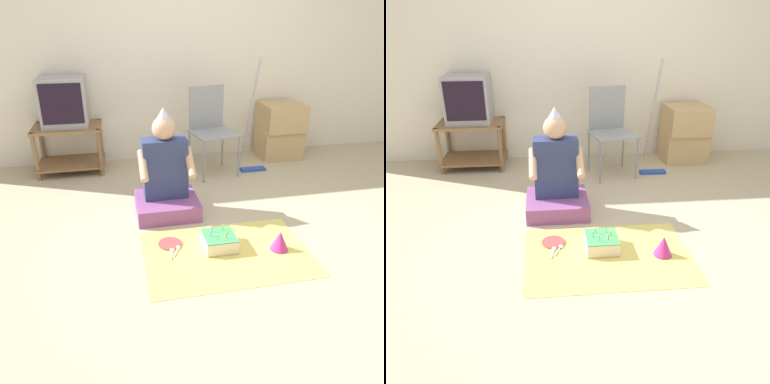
# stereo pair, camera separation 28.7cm
# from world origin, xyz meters

# --- Properties ---
(ground_plane) EXTENTS (16.00, 16.00, 0.00)m
(ground_plane) POSITION_xyz_m (0.00, 0.00, 0.00)
(ground_plane) COLOR tan
(wall_back) EXTENTS (6.40, 0.06, 2.55)m
(wall_back) POSITION_xyz_m (0.00, 2.05, 1.27)
(wall_back) COLOR silver
(wall_back) RESTS_ON ground_plane
(tv_stand) EXTENTS (0.72, 0.50, 0.51)m
(tv_stand) POSITION_xyz_m (-1.38, 1.77, 0.31)
(tv_stand) COLOR olive
(tv_stand) RESTS_ON ground_plane
(tv) EXTENTS (0.47, 0.40, 0.50)m
(tv) POSITION_xyz_m (-1.38, 1.79, 0.77)
(tv) COLOR #99999E
(tv) RESTS_ON tv_stand
(folding_chair) EXTENTS (0.53, 0.50, 0.92)m
(folding_chair) POSITION_xyz_m (0.12, 1.45, 0.53)
(folding_chair) COLOR gray
(folding_chair) RESTS_ON ground_plane
(cardboard_box_stack) EXTENTS (0.49, 0.48, 0.65)m
(cardboard_box_stack) POSITION_xyz_m (1.06, 1.75, 0.33)
(cardboard_box_stack) COLOR tan
(cardboard_box_stack) RESTS_ON ground_plane
(dust_mop) EXTENTS (0.28, 0.45, 1.21)m
(dust_mop) POSITION_xyz_m (0.60, 1.47, 0.35)
(dust_mop) COLOR #2D4CB2
(dust_mop) RESTS_ON ground_plane
(person_seated) EXTENTS (0.53, 0.49, 0.92)m
(person_seated) POSITION_xyz_m (-0.49, 0.59, 0.30)
(person_seated) COLOR #8C4C8C
(person_seated) RESTS_ON ground_plane
(party_cloth) EXTENTS (1.20, 0.81, 0.01)m
(party_cloth) POSITION_xyz_m (-0.16, -0.16, 0.00)
(party_cloth) COLOR #EAD666
(party_cloth) RESTS_ON ground_plane
(birthday_cake) EXTENTS (0.24, 0.24, 0.16)m
(birthday_cake) POSITION_xyz_m (-0.19, -0.06, 0.06)
(birthday_cake) COLOR #F4E0C6
(birthday_cake) RESTS_ON party_cloth
(party_hat_blue) EXTENTS (0.14, 0.14, 0.15)m
(party_hat_blue) POSITION_xyz_m (0.24, -0.18, 0.08)
(party_hat_blue) COLOR #CC338C
(party_hat_blue) RESTS_ON party_cloth
(paper_plate) EXTENTS (0.18, 0.18, 0.01)m
(paper_plate) POSITION_xyz_m (-0.55, 0.05, 0.01)
(paper_plate) COLOR #D84C4C
(paper_plate) RESTS_ON party_cloth
(plastic_spoon_near) EXTENTS (0.07, 0.14, 0.01)m
(plastic_spoon_near) POSITION_xyz_m (-0.50, -0.03, 0.01)
(plastic_spoon_near) COLOR white
(plastic_spoon_near) RESTS_ON party_cloth
(plastic_spoon_far) EXTENTS (0.05, 0.14, 0.01)m
(plastic_spoon_far) POSITION_xyz_m (-0.55, -0.06, 0.01)
(plastic_spoon_far) COLOR white
(plastic_spoon_far) RESTS_ON party_cloth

